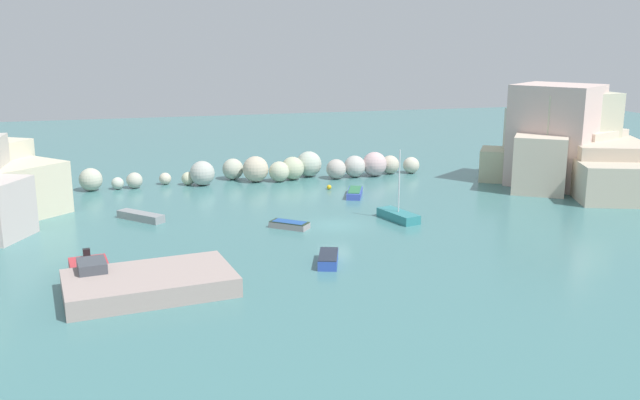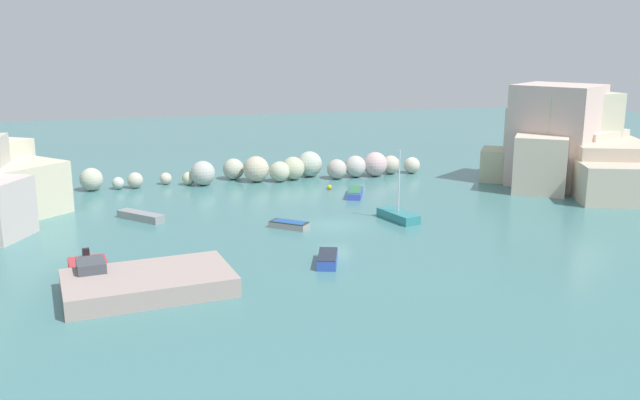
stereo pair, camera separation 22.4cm
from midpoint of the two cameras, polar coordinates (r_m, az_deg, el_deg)
name	(u,v)px [view 1 (the left image)]	position (r m, az deg, el deg)	size (l,w,h in m)	color
cove_water	(335,225)	(56.07, 1.14, -2.07)	(160.00, 160.00, 0.00)	#427879
cliff_headland_right	(566,151)	(74.68, 19.40, 3.78)	(15.14, 21.74, 10.12)	beige
rock_breakwater	(282,169)	(73.29, -3.19, 2.54)	(35.68, 4.72, 2.72)	#BABBA5
stone_dock	(150,283)	(42.85, -13.89, -6.62)	(9.74, 5.82, 1.16)	#A28F88
channel_buoy	(329,187)	(68.88, 0.65, 1.06)	(0.47, 0.47, 0.47)	gold
moored_boat_0	(92,274)	(45.11, -18.30, -5.79)	(3.05, 5.79, 1.78)	#BE3239
moored_boat_1	(398,215)	(57.83, 6.30, -1.26)	(2.53, 4.34, 5.88)	teal
moored_boat_2	(289,225)	(55.24, -2.63, -2.02)	(3.17, 2.94, 0.54)	gray
moored_boat_3	(355,193)	(66.10, 2.76, 0.60)	(2.61, 4.00, 0.66)	#3B51B4
moored_boat_4	(141,216)	(59.40, -14.55, -1.30)	(3.85, 4.03, 0.64)	gray
moored_boat_5	(328,259)	(46.68, 0.54, -4.84)	(2.17, 3.37, 0.71)	#3150B4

